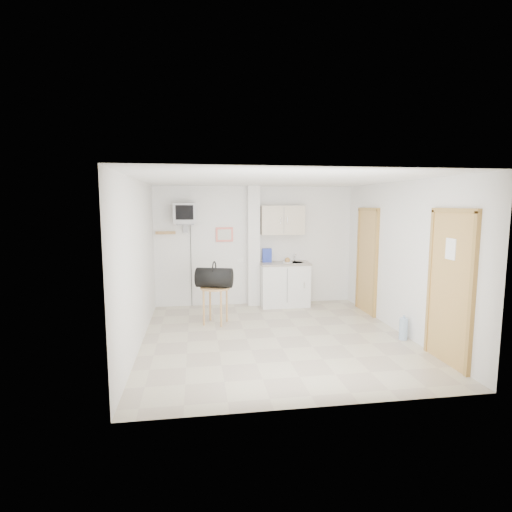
{
  "coord_description": "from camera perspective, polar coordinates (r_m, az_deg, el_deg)",
  "views": [
    {
      "loc": [
        -1.24,
        -6.08,
        2.13
      ],
      "look_at": [
        -0.23,
        0.6,
        1.25
      ],
      "focal_mm": 28.0,
      "sensor_mm": 36.0,
      "label": 1
    }
  ],
  "objects": [
    {
      "name": "water_bottle",
      "position": [
        6.82,
        20.32,
        -9.71
      ],
      "size": [
        0.13,
        0.13,
        0.39
      ],
      "color": "#96B1D0",
      "rests_on": "ground"
    },
    {
      "name": "kitchenette",
      "position": [
        8.39,
        3.98,
        -1.68
      ],
      "size": [
        1.03,
        0.58,
        2.1
      ],
      "color": "white",
      "rests_on": "ground"
    },
    {
      "name": "round_table",
      "position": [
        7.17,
        -5.83,
        -5.26
      ],
      "size": [
        0.53,
        0.53,
        0.67
      ],
      "rotation": [
        0.0,
        0.0,
        0.39
      ],
      "color": "tan",
      "rests_on": "ground"
    },
    {
      "name": "room_envelope",
      "position": [
        6.37,
        4.87,
        2.06
      ],
      "size": [
        4.24,
        4.54,
        2.55
      ],
      "color": "white",
      "rests_on": "ground"
    },
    {
      "name": "crt_television",
      "position": [
        8.11,
        -10.14,
        5.93
      ],
      "size": [
        0.44,
        0.45,
        2.15
      ],
      "color": "slate",
      "rests_on": "ground"
    },
    {
      "name": "duffel_bag",
      "position": [
        7.08,
        -5.98,
        -3.07
      ],
      "size": [
        0.7,
        0.51,
        0.47
      ],
      "rotation": [
        0.0,
        0.0,
        -0.28
      ],
      "color": "black",
      "rests_on": "round_table"
    },
    {
      "name": "ground",
      "position": [
        6.56,
        2.82,
        -11.53
      ],
      "size": [
        4.5,
        4.5,
        0.0
      ],
      "primitive_type": "plane",
      "color": "#C3B79A",
      "rests_on": "ground"
    }
  ]
}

